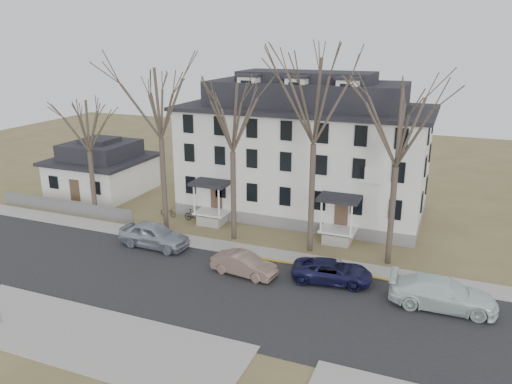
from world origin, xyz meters
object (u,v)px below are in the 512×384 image
at_px(boarding_house, 304,151).
at_px(tree_mid_left, 232,113).
at_px(bicycle_right, 193,216).
at_px(tree_mid_right, 400,123).
at_px(car_navy, 332,272).
at_px(bicycle_left, 168,212).
at_px(tree_center, 315,95).
at_px(car_silver, 154,236).
at_px(car_tan, 244,265).
at_px(tree_bungalow, 87,122).
at_px(tree_far_left, 159,98).
at_px(small_house, 102,170).
at_px(car_white, 443,294).

xyz_separation_m(boarding_house, tree_mid_left, (-3.00, -8.15, 4.22)).
bearing_deg(bicycle_right, tree_mid_right, -91.50).
bearing_deg(car_navy, bicycle_left, 60.13).
relative_size(tree_center, bicycle_left, 9.35).
relative_size(car_silver, car_navy, 1.06).
xyz_separation_m(tree_center, bicycle_left, (-13.21, 2.27, -10.67)).
bearing_deg(tree_mid_left, tree_mid_right, 0.00).
bearing_deg(car_tan, boarding_house, 7.54).
bearing_deg(bicycle_left, car_navy, -106.47).
xyz_separation_m(tree_mid_left, car_navy, (8.63, -4.16, -8.91)).
distance_m(tree_center, tree_bungalow, 19.23).
bearing_deg(tree_mid_left, tree_center, 0.00).
height_order(car_navy, bicycle_left, car_navy).
bearing_deg(tree_far_left, small_house, 150.61).
bearing_deg(boarding_house, tree_center, -69.80).
height_order(tree_far_left, tree_bungalow, tree_far_left).
xyz_separation_m(tree_far_left, car_silver, (1.27, -3.65, -9.44)).
distance_m(boarding_house, car_navy, 14.33).
height_order(tree_center, car_navy, tree_center).
bearing_deg(car_tan, tree_mid_left, 37.41).
relative_size(car_silver, car_tan, 1.23).
height_order(boarding_house, car_tan, boarding_house).
distance_m(small_house, tree_bungalow, 9.43).
height_order(tree_mid_left, bicycle_right, tree_mid_left).
relative_size(tree_center, tree_bungalow, 1.36).
distance_m(tree_mid_right, car_white, 10.66).
relative_size(small_house, bicycle_left, 5.54).
distance_m(boarding_house, car_tan, 14.27).
distance_m(car_navy, bicycle_right, 14.58).
distance_m(tree_mid_left, car_navy, 13.08).
xyz_separation_m(tree_bungalow, car_navy, (21.63, -4.16, -7.43)).
bearing_deg(tree_mid_right, car_silver, -167.32).
distance_m(tree_center, car_white, 14.57).
bearing_deg(tree_center, boarding_house, 110.20).
distance_m(tree_center, bicycle_right, 15.09).
height_order(car_silver, car_tan, car_silver).
height_order(tree_far_left, car_tan, tree_far_left).
xyz_separation_m(small_house, car_navy, (25.63, -10.35, -1.56)).
height_order(boarding_house, car_silver, boarding_house).
bearing_deg(bicycle_left, tree_mid_right, -91.30).
distance_m(tree_mid_left, tree_mid_right, 11.50).
bearing_deg(car_silver, small_house, 53.29).
bearing_deg(tree_far_left, car_navy, -15.87).
relative_size(boarding_house, small_house, 2.39).
bearing_deg(boarding_house, tree_bungalow, -152.99).
bearing_deg(tree_center, car_navy, -57.73).
distance_m(tree_far_left, car_silver, 10.20).
relative_size(boarding_house, car_tan, 4.82).
bearing_deg(bicycle_right, bicycle_left, 89.16).
xyz_separation_m(tree_center, car_white, (9.15, -4.88, -10.23)).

